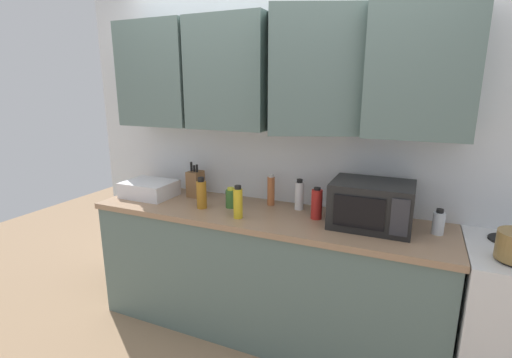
{
  "coord_description": "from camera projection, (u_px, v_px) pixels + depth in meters",
  "views": [
    {
      "loc": [
        0.94,
        -2.52,
        1.75
      ],
      "look_at": [
        -0.07,
        -0.25,
        1.12
      ],
      "focal_mm": 26.09,
      "sensor_mm": 36.0,
      "label": 1
    }
  ],
  "objects": [
    {
      "name": "counter_run",
      "position": [
        262.0,
        272.0,
        2.66
      ],
      "size": [
        2.44,
        0.63,
        0.9
      ],
      "color": "slate",
      "rests_on": "ground_plane"
    },
    {
      "name": "knife_block",
      "position": [
        195.0,
        183.0,
        2.91
      ],
      "size": [
        0.1,
        0.12,
        0.27
      ],
      "color": "brown",
      "rests_on": "counter_run"
    },
    {
      "name": "microwave",
      "position": [
        371.0,
        205.0,
        2.27
      ],
      "size": [
        0.48,
        0.37,
        0.28
      ],
      "color": "black",
      "rests_on": "counter_run"
    },
    {
      "name": "bottle_clear_tall",
      "position": [
        439.0,
        223.0,
        2.17
      ],
      "size": [
        0.07,
        0.07,
        0.15
      ],
      "color": "silver",
      "rests_on": "counter_run"
    },
    {
      "name": "dish_rack",
      "position": [
        149.0,
        189.0,
        2.91
      ],
      "size": [
        0.38,
        0.3,
        0.12
      ],
      "primitive_type": "cube",
      "color": "silver",
      "rests_on": "counter_run"
    },
    {
      "name": "wall_back_with_cabinets",
      "position": [
        276.0,
        111.0,
        2.58
      ],
      "size": [
        3.31,
        0.53,
        2.6
      ],
      "color": "white",
      "rests_on": "ground_plane"
    },
    {
      "name": "bottle_spice_jar",
      "position": [
        271.0,
        190.0,
        2.69
      ],
      "size": [
        0.05,
        0.05,
        0.23
      ],
      "color": "#BC6638",
      "rests_on": "counter_run"
    },
    {
      "name": "bottle_green_oil",
      "position": [
        231.0,
        198.0,
        2.64
      ],
      "size": [
        0.08,
        0.08,
        0.15
      ],
      "color": "#386B2D",
      "rests_on": "counter_run"
    },
    {
      "name": "bottle_red_sauce",
      "position": [
        317.0,
        204.0,
        2.41
      ],
      "size": [
        0.07,
        0.07,
        0.21
      ],
      "color": "red",
      "rests_on": "counter_run"
    },
    {
      "name": "bottle_yellow_mustard",
      "position": [
        238.0,
        203.0,
        2.42
      ],
      "size": [
        0.06,
        0.06,
        0.22
      ],
      "color": "gold",
      "rests_on": "counter_run"
    },
    {
      "name": "bottle_white_jar",
      "position": [
        299.0,
        195.0,
        2.59
      ],
      "size": [
        0.06,
        0.06,
        0.22
      ],
      "color": "white",
      "rests_on": "counter_run"
    },
    {
      "name": "bottle_amber_vinegar",
      "position": [
        202.0,
        194.0,
        2.62
      ],
      "size": [
        0.07,
        0.07,
        0.22
      ],
      "color": "#AD701E",
      "rests_on": "counter_run"
    }
  ]
}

